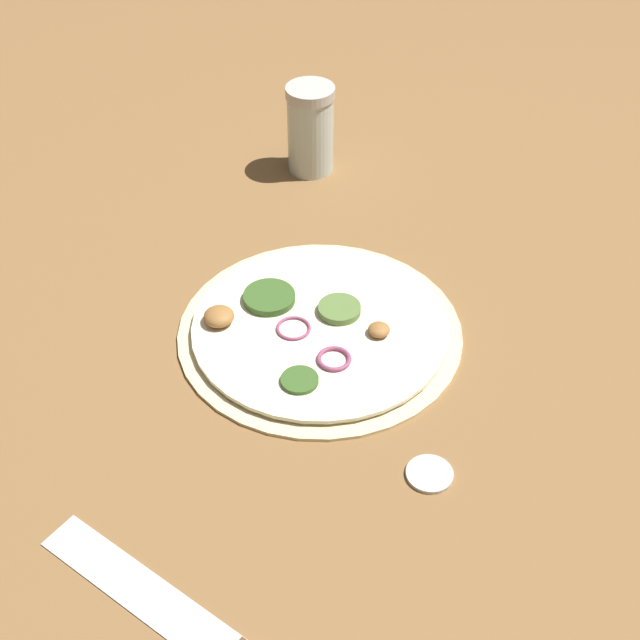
{
  "coord_description": "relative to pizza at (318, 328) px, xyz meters",
  "views": [
    {
      "loc": [
        -0.61,
        0.16,
        0.59
      ],
      "look_at": [
        0.0,
        0.0,
        0.02
      ],
      "focal_mm": 50.0,
      "sensor_mm": 36.0,
      "label": 1
    }
  ],
  "objects": [
    {
      "name": "spice_jar",
      "position": [
        0.29,
        -0.07,
        0.05
      ],
      "size": [
        0.06,
        0.06,
        0.11
      ],
      "color": "silver",
      "rests_on": "ground_plane"
    },
    {
      "name": "pizza",
      "position": [
        0.0,
        0.0,
        0.0
      ],
      "size": [
        0.27,
        0.27,
        0.03
      ],
      "color": "beige",
      "rests_on": "ground_plane"
    },
    {
      "name": "ground_plane",
      "position": [
        -0.0,
        -0.0,
        -0.01
      ],
      "size": [
        3.0,
        3.0,
        0.0
      ],
      "primitive_type": "plane",
      "color": "brown"
    },
    {
      "name": "loose_cap",
      "position": [
        -0.19,
        -0.05,
        -0.0
      ],
      "size": [
        0.04,
        0.04,
        0.01
      ],
      "color": "beige",
      "rests_on": "ground_plane"
    }
  ]
}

